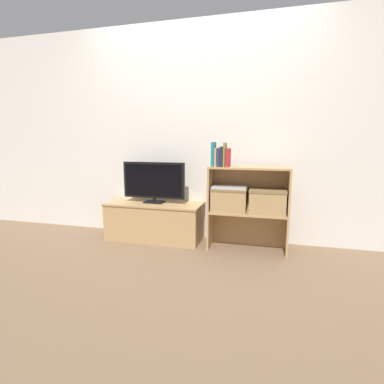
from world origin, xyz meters
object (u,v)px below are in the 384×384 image
(book_crimson, at_px, (228,158))
(laptop, at_px, (230,187))
(storage_basket_left, at_px, (229,199))
(tv, at_px, (154,181))
(tv_stand, at_px, (155,221))
(book_charcoal, at_px, (222,157))
(book_navy, at_px, (219,158))
(book_teal, at_px, (214,154))
(storage_basket_right, at_px, (268,200))
(book_olive, at_px, (225,155))
(book_tan, at_px, (216,157))

(book_crimson, relative_size, laptop, 0.52)
(storage_basket_left, bearing_deg, tv, 174.89)
(tv_stand, relative_size, tv, 1.52)
(book_charcoal, height_order, laptop, book_charcoal)
(book_navy, xyz_separation_m, laptop, (0.11, 0.03, -0.30))
(book_teal, bearing_deg, tv_stand, 170.95)
(tv, distance_m, storage_basket_right, 1.25)
(book_teal, bearing_deg, book_crimson, 0.00)
(tv, relative_size, laptop, 2.07)
(book_navy, relative_size, book_olive, 0.76)
(tv_stand, distance_m, laptop, 0.97)
(tv, distance_m, book_charcoal, 0.84)
(tv, height_order, book_tan, book_tan)
(book_teal, relative_size, book_crimson, 1.34)
(book_teal, xyz_separation_m, book_olive, (0.12, 0.00, -0.00))
(tv, relative_size, book_tan, 3.88)
(storage_basket_right, bearing_deg, book_olive, -175.73)
(book_tan, distance_m, storage_basket_right, 0.67)
(book_charcoal, distance_m, laptop, 0.32)
(book_tan, bearing_deg, storage_basket_right, 3.57)
(tv, xyz_separation_m, book_tan, (0.73, -0.11, 0.28))
(tv, bearing_deg, book_olive, -7.67)
(storage_basket_right, bearing_deg, book_crimson, -175.38)
(tv, height_order, book_olive, book_olive)
(book_olive, bearing_deg, tv_stand, 172.22)
(book_teal, bearing_deg, book_charcoal, 0.00)
(book_navy, distance_m, book_charcoal, 0.03)
(tv, distance_m, book_teal, 0.77)
(tv_stand, bearing_deg, laptop, -5.21)
(tv_stand, xyz_separation_m, book_navy, (0.75, -0.11, 0.74))
(book_olive, distance_m, storage_basket_left, 0.45)
(tv, bearing_deg, storage_basket_left, -5.11)
(book_olive, xyz_separation_m, storage_basket_right, (0.43, 0.03, -0.45))
(tv_stand, bearing_deg, tv, -90.00)
(book_tan, bearing_deg, laptop, 13.42)
(tv, relative_size, book_navy, 3.99)
(book_olive, bearing_deg, storage_basket_right, 4.27)
(tv_stand, distance_m, book_charcoal, 1.09)
(book_tan, distance_m, book_navy, 0.03)
(book_crimson, bearing_deg, tv, 172.62)
(book_tan, relative_size, storage_basket_right, 0.51)
(book_teal, height_order, book_navy, book_teal)
(book_olive, xyz_separation_m, book_crimson, (0.03, 0.00, -0.03))
(tv_stand, xyz_separation_m, book_charcoal, (0.78, -0.11, 0.75))
(laptop, bearing_deg, tv_stand, 174.79)
(book_tan, xyz_separation_m, storage_basket_left, (0.14, 0.03, -0.42))
(storage_basket_right, bearing_deg, book_charcoal, -175.98)
(book_crimson, height_order, storage_basket_left, book_crimson)
(book_teal, xyz_separation_m, storage_basket_right, (0.55, 0.03, -0.45))
(storage_basket_left, bearing_deg, book_teal, -168.98)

